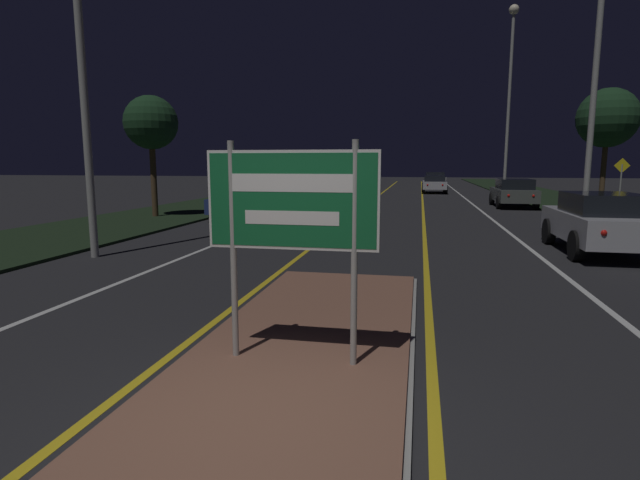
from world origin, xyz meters
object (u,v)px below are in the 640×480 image
highway_sign (292,210)px  car_approaching_0 (246,201)px  car_receding_0 (599,221)px  car_receding_1 (514,192)px  car_receding_2 (434,184)px  warning_sign (621,182)px  car_receding_3 (435,179)px  streetlight_right_far (510,75)px  streetlight_right_near (600,17)px

highway_sign → car_approaching_0: bearing=111.5°
car_receding_0 → car_receding_1: bearing=88.7°
car_approaching_0 → car_receding_2: bearing=67.1°
car_receding_0 → warning_sign: size_ratio=1.76×
car_receding_3 → car_approaching_0: (-8.44, -28.83, -0.08)m
streetlight_right_far → car_approaching_0: size_ratio=2.61×
warning_sign → car_receding_2: bearing=112.3°
car_receding_0 → car_approaching_0: bearing=151.4°
car_receding_3 → car_approaching_0: size_ratio=1.03×
streetlight_right_far → car_approaching_0: bearing=-134.0°
highway_sign → streetlight_right_far: bearing=76.8°
car_receding_0 → car_approaching_0: 13.07m
car_receding_1 → warning_sign: warning_sign is taller
streetlight_right_far → warning_sign: 11.99m
highway_sign → warning_sign: highway_sign is taller
highway_sign → streetlight_right_near: 14.28m
car_receding_2 → streetlight_right_far: bearing=-59.3°
car_receding_1 → car_receding_2: size_ratio=1.02×
streetlight_right_near → car_receding_0: (-0.68, -3.48, -5.71)m
streetlight_right_far → car_receding_2: bearing=120.7°
warning_sign → highway_sign: bearing=-118.3°
car_receding_1 → car_receding_2: 12.50m
streetlight_right_far → car_receding_0: bearing=-92.0°
car_receding_3 → warning_sign: (6.59, -26.27, 0.73)m
streetlight_right_near → car_receding_2: size_ratio=2.73×
car_receding_3 → highway_sign: bearing=-93.5°
streetlight_right_far → warning_sign: streetlight_right_far is taller
car_receding_0 → warning_sign: bearing=68.0°
car_approaching_0 → warning_sign: 15.27m
streetlight_right_near → car_receding_1: streetlight_right_near is taller
car_receding_2 → car_approaching_0: 20.95m
streetlight_right_far → warning_sign: (2.89, -10.03, -5.91)m
car_approaching_0 → highway_sign: bearing=-68.5°
car_receding_3 → car_receding_0: bearing=-85.0°
car_receding_2 → car_receding_1: bearing=-73.1°
streetlight_right_near → warning_sign: size_ratio=4.68×
car_receding_1 → car_approaching_0: car_receding_1 is taller
car_approaching_0 → warning_sign: (15.03, 2.56, 0.81)m
streetlight_right_near → warning_sign: 7.86m
highway_sign → car_receding_0: bearing=55.7°
highway_sign → car_receding_0: (5.71, 8.37, -0.94)m
streetlight_right_near → streetlight_right_far: size_ratio=0.97×
highway_sign → car_receding_3: highway_sign is taller
streetlight_right_far → car_receding_3: size_ratio=2.54×
streetlight_right_near → car_receding_3: (-3.72, 31.61, -5.73)m
highway_sign → car_receding_0: highway_sign is taller
car_approaching_0 → car_receding_3: bearing=73.7°
highway_sign → car_receding_2: 34.02m
car_receding_2 → streetlight_right_near: bearing=-79.7°
car_receding_2 → car_receding_0: bearing=-82.6°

